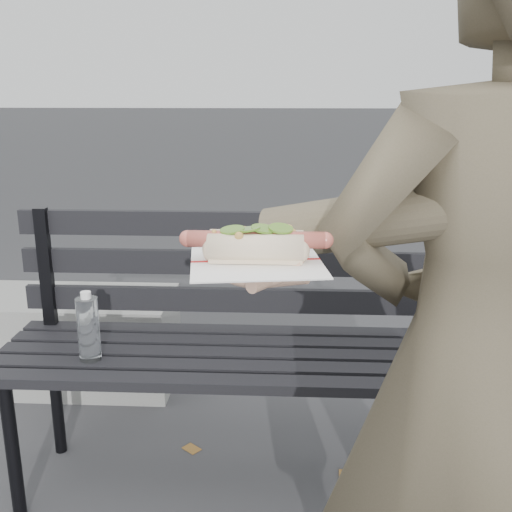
{
  "coord_description": "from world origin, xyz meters",
  "views": [
    {
      "loc": [
        0.08,
        -0.81,
        1.25
      ],
      "look_at": [
        0.04,
        0.03,
        1.01
      ],
      "focal_mm": 42.0,
      "sensor_mm": 36.0,
      "label": 1
    }
  ],
  "objects": [
    {
      "name": "person",
      "position": [
        0.42,
        0.15,
        0.79
      ],
      "size": [
        0.64,
        0.49,
        1.57
      ],
      "primitive_type": "imported",
      "rotation": [
        0.0,
        0.0,
        3.35
      ],
      "color": "#4A4331",
      "rests_on": "ground"
    },
    {
      "name": "held_hotdog",
      "position": [
        0.23,
        0.1,
        1.05
      ],
      "size": [
        0.62,
        0.32,
        0.2
      ],
      "color": "#4A4331"
    },
    {
      "name": "park_bench",
      "position": [
        -0.05,
        0.92,
        0.52
      ],
      "size": [
        1.5,
        0.44,
        0.88
      ],
      "color": "black",
      "rests_on": "ground"
    },
    {
      "name": "concrete_block",
      "position": [
        -1.0,
        1.54,
        0.2
      ],
      "size": [
        1.2,
        0.4,
        0.4
      ],
      "primitive_type": "cube",
      "color": "slate",
      "rests_on": "ground"
    }
  ]
}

